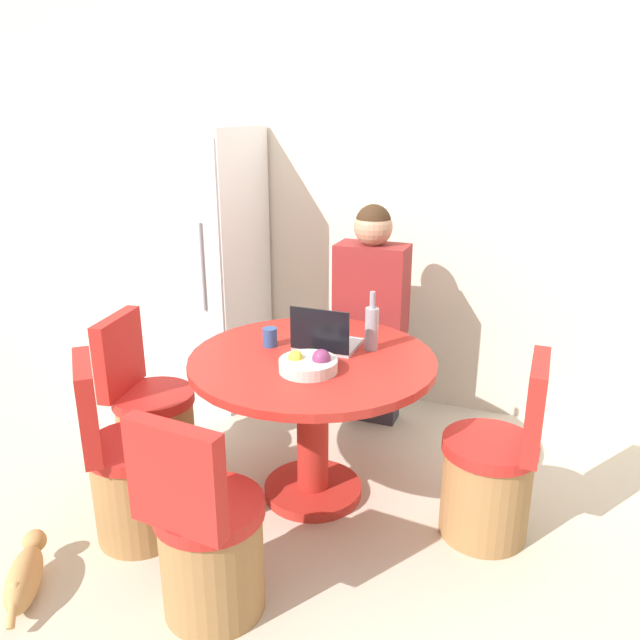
# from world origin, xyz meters

# --- Properties ---
(ground_plane) EXTENTS (12.00, 12.00, 0.00)m
(ground_plane) POSITION_xyz_m (0.00, 0.00, 0.00)
(ground_plane) COLOR beige
(wall_back) EXTENTS (7.00, 0.06, 2.60)m
(wall_back) POSITION_xyz_m (0.00, 1.45, 1.30)
(wall_back) COLOR beige
(wall_back) RESTS_ON ground_plane
(refrigerator) EXTENTS (0.64, 0.66, 1.75)m
(refrigerator) POSITION_xyz_m (-1.12, 1.07, 0.87)
(refrigerator) COLOR white
(refrigerator) RESTS_ON ground_plane
(dining_table) EXTENTS (1.16, 1.16, 0.75)m
(dining_table) POSITION_xyz_m (-0.01, 0.18, 0.56)
(dining_table) COLOR #B2261E
(dining_table) RESTS_ON ground_plane
(chair_near_left_corner) EXTENTS (0.48, 0.48, 0.87)m
(chair_near_left_corner) POSITION_xyz_m (-0.64, -0.40, 0.29)
(chair_near_left_corner) COLOR #9E7042
(chair_near_left_corner) RESTS_ON ground_plane
(chair_right_side) EXTENTS (0.42, 0.42, 0.87)m
(chair_right_side) POSITION_xyz_m (0.85, 0.18, 0.29)
(chair_right_side) COLOR #9E7042
(chair_right_side) RESTS_ON ground_plane
(chair_near_camera) EXTENTS (0.42, 0.43, 0.87)m
(chair_near_camera) POSITION_xyz_m (-0.10, -0.67, 0.29)
(chair_near_camera) COLOR #9E7042
(chair_near_camera) RESTS_ON ground_plane
(chair_left_side) EXTENTS (0.44, 0.42, 0.87)m
(chair_left_side) POSITION_xyz_m (-0.86, 0.05, 0.29)
(chair_left_side) COLOR #9E7042
(chair_left_side) RESTS_ON ground_plane
(person_seated) EXTENTS (0.40, 0.37, 1.36)m
(person_seated) POSITION_xyz_m (0.05, 0.98, 0.75)
(person_seated) COLOR #2D2D38
(person_seated) RESTS_ON ground_plane
(laptop) EXTENTS (0.29, 0.25, 0.22)m
(laptop) POSITION_xyz_m (0.01, 0.30, 0.79)
(laptop) COLOR #B7B7BC
(laptop) RESTS_ON dining_table
(fruit_bowl) EXTENTS (0.26, 0.26, 0.10)m
(fruit_bowl) POSITION_xyz_m (0.04, 0.02, 0.78)
(fruit_bowl) COLOR beige
(fruit_bowl) RESTS_ON dining_table
(coffee_cup) EXTENTS (0.07, 0.07, 0.09)m
(coffee_cup) POSITION_xyz_m (-0.26, 0.23, 0.79)
(coffee_cup) COLOR #2D4C84
(coffee_cup) RESTS_ON dining_table
(bottle) EXTENTS (0.07, 0.07, 0.29)m
(bottle) POSITION_xyz_m (0.22, 0.37, 0.86)
(bottle) COLOR #9999A3
(bottle) RESTS_ON dining_table
(cat) EXTENTS (0.30, 0.42, 0.17)m
(cat) POSITION_xyz_m (-0.83, -0.87, 0.09)
(cat) COLOR tan
(cat) RESTS_ON ground_plane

